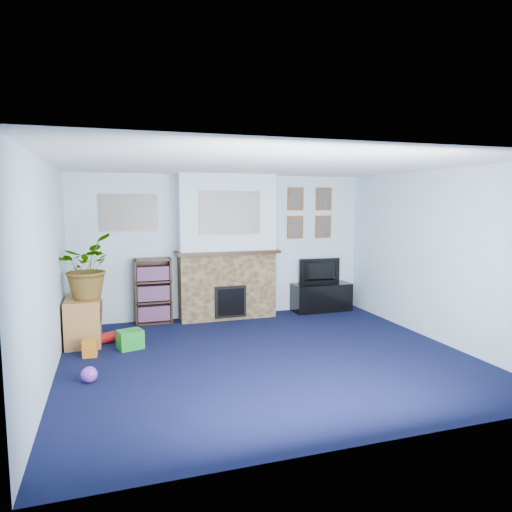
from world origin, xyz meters
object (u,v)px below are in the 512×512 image
object	(u,v)px
bookshelf	(153,292)
sideboard	(83,318)
tv_stand	(321,298)
television	(321,271)

from	to	relation	value
bookshelf	sideboard	bearing A→B (deg)	-143.19
tv_stand	television	size ratio (longest dim) A/B	1.36
tv_stand	television	distance (m)	0.49
sideboard	bookshelf	bearing A→B (deg)	36.81
tv_stand	bookshelf	size ratio (longest dim) A/B	0.99
tv_stand	sideboard	size ratio (longest dim) A/B	1.27
bookshelf	sideboard	distance (m)	1.29
tv_stand	television	world-z (taller)	television
television	sideboard	xyz separation A→B (m)	(-3.97, -0.71, -0.37)
tv_stand	television	bearing A→B (deg)	90.00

